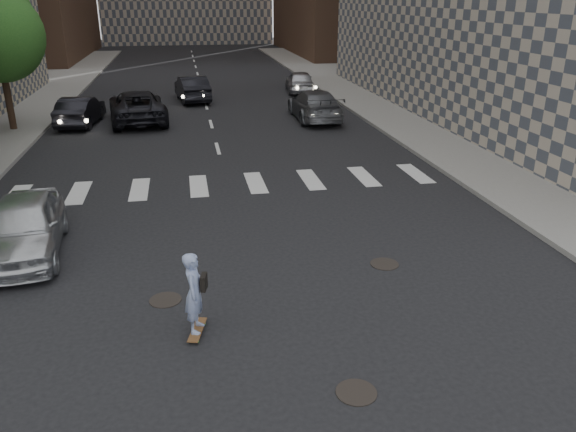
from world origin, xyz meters
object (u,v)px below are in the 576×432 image
at_px(skateboarder, 195,293).
at_px(traffic_car_a, 80,111).
at_px(traffic_car_d, 300,81).
at_px(traffic_car_b, 315,105).
at_px(traffic_car_e, 192,88).
at_px(traffic_car_c, 137,106).
at_px(silver_sedan, 24,227).

distance_m(skateboarder, traffic_car_a, 20.87).
height_order(skateboarder, traffic_car_d, skateboarder).
bearing_deg(traffic_car_b, traffic_car_e, -47.16).
relative_size(traffic_car_a, traffic_car_d, 1.02).
xyz_separation_m(traffic_car_d, traffic_car_e, (-7.24, -2.01, 0.04)).
relative_size(traffic_car_c, traffic_car_e, 1.24).
bearing_deg(skateboarder, traffic_car_e, 102.88).
xyz_separation_m(skateboarder, traffic_car_a, (-5.15, 20.22, -0.19)).
xyz_separation_m(silver_sedan, traffic_car_c, (1.80, 15.93, 0.06)).
bearing_deg(traffic_car_d, traffic_car_c, 43.35).
relative_size(silver_sedan, traffic_car_b, 0.82).
bearing_deg(traffic_car_c, silver_sedan, 76.60).
bearing_deg(traffic_car_c, traffic_car_a, -2.88).
xyz_separation_m(skateboarder, traffic_car_c, (-2.35, 20.42, -0.10)).
xyz_separation_m(silver_sedan, traffic_car_a, (-1.00, 15.74, -0.02)).
height_order(traffic_car_a, traffic_car_c, traffic_car_c).
bearing_deg(traffic_car_e, traffic_car_b, 124.81).
bearing_deg(traffic_car_e, traffic_car_a, 38.66).
distance_m(traffic_car_b, traffic_car_d, 8.92).
relative_size(traffic_car_d, traffic_car_e, 0.92).
bearing_deg(traffic_car_d, traffic_car_b, 89.42).
relative_size(skateboarder, traffic_car_e, 0.37).
height_order(traffic_car_d, traffic_car_e, traffic_car_e).
relative_size(traffic_car_c, traffic_car_d, 1.35).
bearing_deg(traffic_car_c, skateboarder, 89.61).
bearing_deg(traffic_car_a, skateboarder, 110.35).
xyz_separation_m(traffic_car_b, traffic_car_e, (-6.22, 6.85, -0.00)).
height_order(silver_sedan, traffic_car_d, silver_sedan).
distance_m(skateboarder, traffic_car_e, 26.22).
height_order(traffic_car_a, traffic_car_e, traffic_car_e).
bearing_deg(traffic_car_a, traffic_car_d, -142.33).
relative_size(traffic_car_b, traffic_car_e, 1.14).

